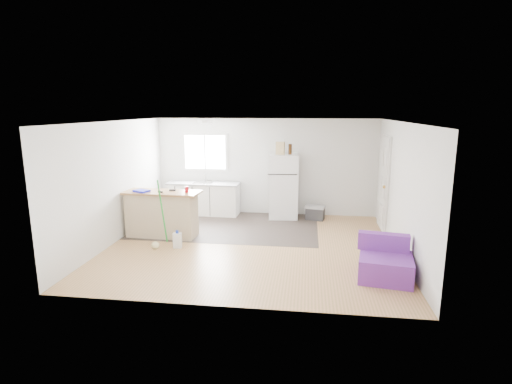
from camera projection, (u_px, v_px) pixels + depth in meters
room at (252, 186)px, 7.59m from camera, size 5.51×5.01×2.41m
vinyl_zone at (228, 226)px, 9.14m from camera, size 4.05×2.50×0.00m
window at (205, 152)px, 10.13m from camera, size 1.18×0.06×0.98m
interior_door at (384, 183)px, 8.79m from camera, size 0.11×0.92×2.10m
ceiling_fixture at (205, 121)px, 8.67m from camera, size 0.30×0.30×0.07m
kitchen_cabinets at (204, 198)px, 10.10m from camera, size 1.84×0.64×1.07m
peninsula at (162, 214)px, 8.32m from camera, size 1.59×0.66×0.96m
refrigerator at (283, 186)px, 9.71m from camera, size 0.75×0.72×1.56m
cooler at (315, 213)px, 9.63m from camera, size 0.50×0.39×0.34m
purple_seat at (385, 263)px, 6.29m from camera, size 0.91×0.88×0.66m
cleaner_jug at (177, 240)px, 7.67m from camera, size 0.17×0.13×0.35m
mop at (157, 237)px, 7.64m from camera, size 0.22×0.38×1.36m
red_cup at (187, 189)px, 8.13m from camera, size 0.10×0.10×0.12m
blue_tray at (142, 191)px, 8.19m from camera, size 0.36×0.32×0.04m
tool_a at (172, 190)px, 8.28m from camera, size 0.14×0.06×0.03m
tool_b at (160, 192)px, 8.11m from camera, size 0.11×0.07×0.03m
cardboard_box at (280, 148)px, 9.45m from camera, size 0.22×0.14×0.30m
bottle_left at (290, 149)px, 9.46m from camera, size 0.09×0.09×0.25m
bottle_right at (290, 149)px, 9.47m from camera, size 0.09×0.09×0.25m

